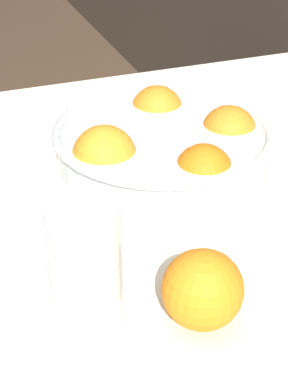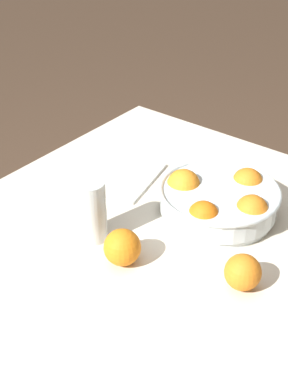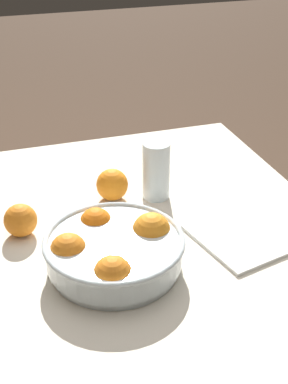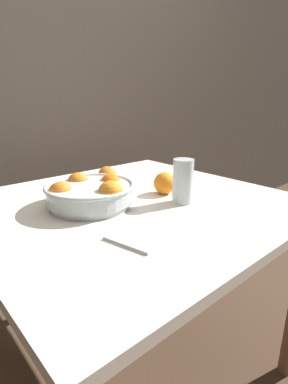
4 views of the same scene
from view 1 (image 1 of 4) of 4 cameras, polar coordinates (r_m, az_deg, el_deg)
dining_table at (r=0.81m, az=1.27°, el=-9.20°), size 1.01×0.96×0.74m
fruit_bowl at (r=0.85m, az=1.77°, el=3.85°), size 0.29×0.29×0.10m
juice_glass at (r=0.59m, az=-5.18°, el=-7.55°), size 0.07×0.07×0.15m
orange_loose_near_bowl at (r=0.62m, az=5.23°, el=-8.62°), size 0.08×0.08×0.08m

